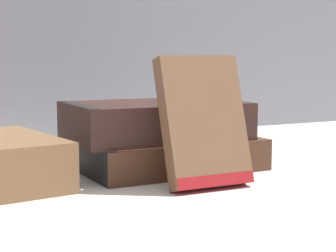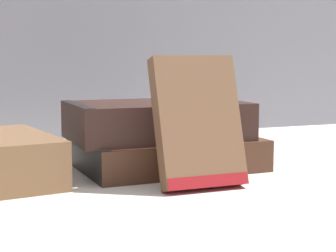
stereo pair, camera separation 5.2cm
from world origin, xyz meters
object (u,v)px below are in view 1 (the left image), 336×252
Objects in this scene: pocket_watch at (188,100)px; reading_glasses at (97,149)px; book_flat_bottom at (162,153)px; book_flat_top at (151,121)px; book_leaning_front at (204,126)px.

reading_glasses is (-0.05, 0.18, -0.08)m from pocket_watch.
book_flat_bottom is 1.03× the size of book_flat_top.
pocket_watch is 0.21m from reading_glasses.
book_flat_bottom is 0.04m from book_flat_top.
book_flat_top is (-0.01, -0.00, 0.04)m from book_flat_bottom.
book_leaning_front is 0.28m from reading_glasses.
book_flat_bottom is at bearing 88.22° from book_leaning_front.
book_leaning_front is at bearing -91.01° from reading_glasses.
book_leaning_front is at bearing -107.75° from pocket_watch.
pocket_watch is at bearing -25.12° from book_flat_top.
book_flat_top is 0.18m from reading_glasses.
reading_glasses is (-0.02, 0.27, -0.06)m from book_leaning_front.
reading_glasses is at bearing 105.02° from pocket_watch.
book_flat_top reaches higher than book_flat_bottom.
reading_glasses is at bearing 97.40° from book_flat_bottom.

